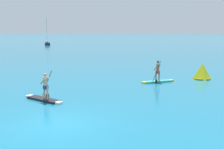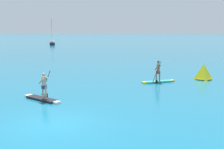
# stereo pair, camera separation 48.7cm
# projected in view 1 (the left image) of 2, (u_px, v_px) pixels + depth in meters

# --- Properties ---
(ground) EXTENTS (440.00, 440.00, 0.00)m
(ground) POSITION_uv_depth(u_px,v_px,m) (58.00, 124.00, 13.03)
(ground) COLOR #196B8C
(paddleboarder_mid_center) EXTENTS (2.83, 1.85, 1.84)m
(paddleboarder_mid_center) POSITION_uv_depth(u_px,v_px,m) (44.00, 95.00, 17.18)
(paddleboarder_mid_center) COLOR black
(paddleboarder_mid_center) RESTS_ON ground
(paddleboarder_far_right) EXTENTS (2.72, 1.73, 1.81)m
(paddleboarder_far_right) POSITION_uv_depth(u_px,v_px,m) (158.00, 78.00, 23.06)
(paddleboarder_far_right) COLOR teal
(paddleboarder_far_right) RESTS_ON ground
(race_marker_buoy) EXTENTS (1.47, 1.47, 1.36)m
(race_marker_buoy) POSITION_uv_depth(u_px,v_px,m) (202.00, 72.00, 24.46)
(race_marker_buoy) COLOR yellow
(race_marker_buoy) RESTS_ON ground
(sailboat_left_horizon) EXTENTS (2.81, 4.64, 6.94)m
(sailboat_left_horizon) POSITION_uv_depth(u_px,v_px,m) (47.00, 42.00, 74.86)
(sailboat_left_horizon) COLOR black
(sailboat_left_horizon) RESTS_ON ground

